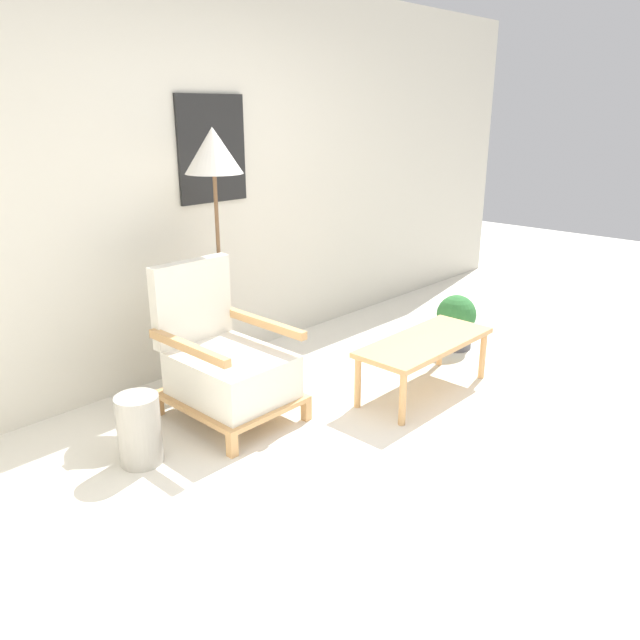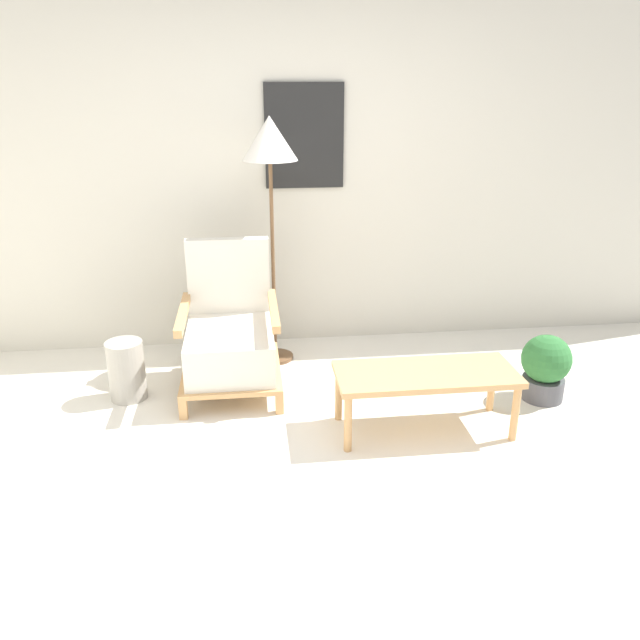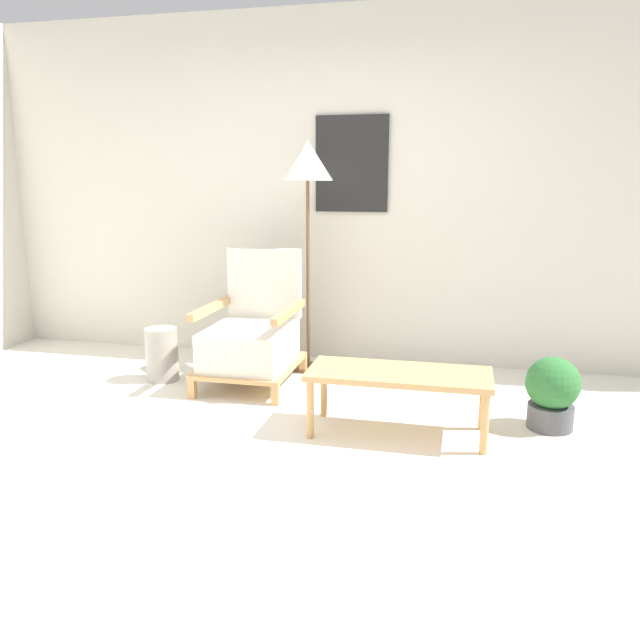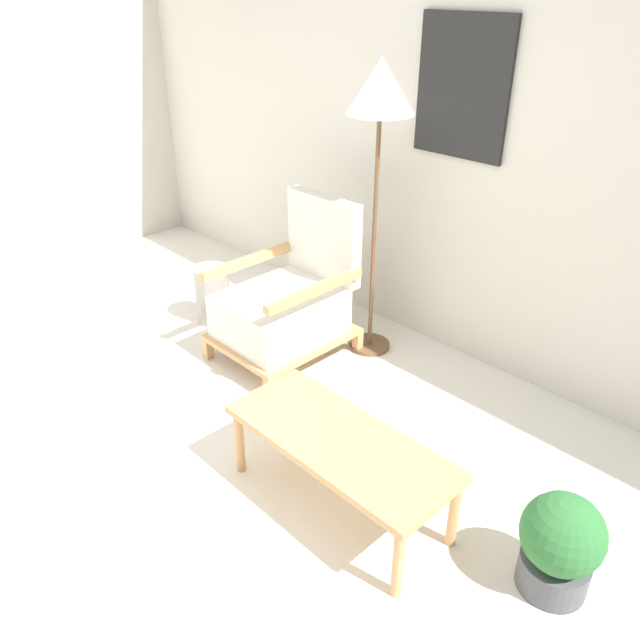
{
  "view_description": "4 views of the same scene",
  "coord_description": "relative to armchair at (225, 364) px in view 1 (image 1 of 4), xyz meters",
  "views": [
    {
      "loc": [
        -2.61,
        -1.5,
        1.81
      ],
      "look_at": [
        0.1,
        1.04,
        0.55
      ],
      "focal_mm": 35.0,
      "sensor_mm": 36.0,
      "label": 1
    },
    {
      "loc": [
        -0.32,
        -2.48,
        1.91
      ],
      "look_at": [
        0.1,
        1.04,
        0.55
      ],
      "focal_mm": 35.0,
      "sensor_mm": 36.0,
      "label": 2
    },
    {
      "loc": [
        0.98,
        -2.77,
        1.43
      ],
      "look_at": [
        0.1,
        1.04,
        0.55
      ],
      "focal_mm": 35.0,
      "sensor_mm": 36.0,
      "label": 3
    },
    {
      "loc": [
        2.07,
        -0.86,
        2.06
      ],
      "look_at": [
        0.1,
        1.04,
        0.55
      ],
      "focal_mm": 35.0,
      "sensor_mm": 36.0,
      "label": 4
    }
  ],
  "objects": [
    {
      "name": "vase",
      "position": [
        -0.66,
        -0.09,
        -0.15
      ],
      "size": [
        0.23,
        0.23,
        0.39
      ],
      "primitive_type": "cylinder",
      "color": "#9E998E",
      "rests_on": "ground_plane"
    },
    {
      "name": "ground_plane",
      "position": [
        0.46,
        -1.31,
        -0.34
      ],
      "size": [
        14.0,
        14.0,
        0.0
      ],
      "primitive_type": "plane",
      "color": "silver"
    },
    {
      "name": "wall_back",
      "position": [
        0.46,
        0.8,
        1.01
      ],
      "size": [
        8.0,
        0.09,
        2.7
      ],
      "color": "beige",
      "rests_on": "ground_plane"
    },
    {
      "name": "floor_lamp",
      "position": [
        0.31,
        0.41,
        1.14
      ],
      "size": [
        0.37,
        0.37,
        1.71
      ],
      "color": "brown",
      "rests_on": "ground_plane"
    },
    {
      "name": "armchair",
      "position": [
        0.0,
        0.0,
        0.0
      ],
      "size": [
        0.63,
        0.77,
        0.94
      ],
      "color": "tan",
      "rests_on": "ground_plane"
    },
    {
      "name": "potted_plant",
      "position": [
        1.98,
        -0.41,
        -0.12
      ],
      "size": [
        0.31,
        0.31,
        0.43
      ],
      "color": "#4C4C51",
      "rests_on": "ground_plane"
    },
    {
      "name": "coffee_table",
      "position": [
        1.12,
        -0.69,
        -0.01
      ],
      "size": [
        1.03,
        0.43,
        0.37
      ],
      "color": "tan",
      "rests_on": "ground_plane"
    }
  ]
}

